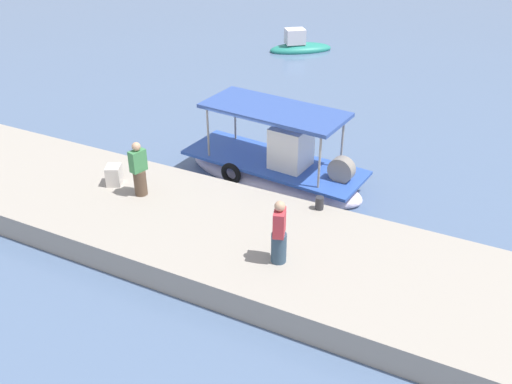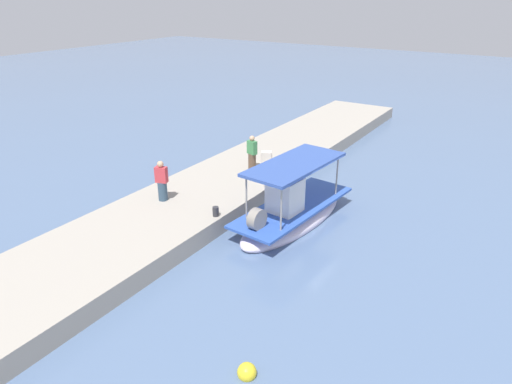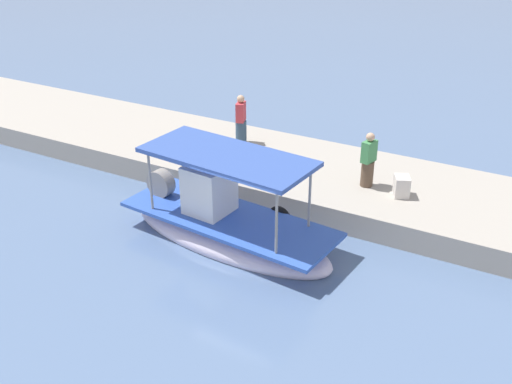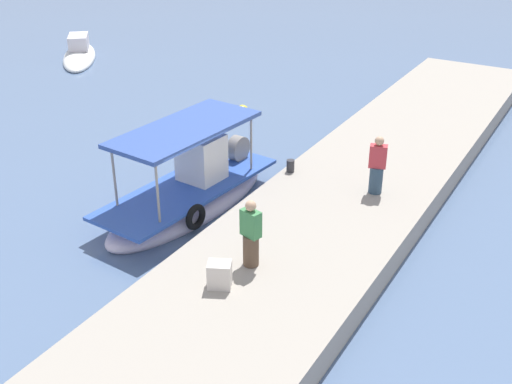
% 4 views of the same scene
% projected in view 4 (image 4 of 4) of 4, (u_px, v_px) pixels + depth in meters
% --- Properties ---
extents(ground_plane, '(120.00, 120.00, 0.00)m').
position_uv_depth(ground_plane, '(170.00, 218.00, 18.31)').
color(ground_plane, slate).
extents(dock_quay, '(36.00, 4.56, 0.73)m').
position_uv_depth(dock_quay, '(302.00, 247.00, 16.25)').
color(dock_quay, '#A29A8D').
rests_on(dock_quay, ground_plane).
extents(main_fishing_boat, '(6.46, 2.65, 2.92)m').
position_uv_depth(main_fishing_boat, '(191.00, 193.00, 18.68)').
color(main_fishing_boat, silver).
rests_on(main_fishing_boat, ground_plane).
extents(fisherman_near_bollard, '(0.45, 0.52, 1.67)m').
position_uv_depth(fisherman_near_bollard, '(251.00, 236.00, 14.54)').
color(fisherman_near_bollard, brown).
rests_on(fisherman_near_bollard, dock_quay).
extents(fisherman_by_crate, '(0.47, 0.54, 1.70)m').
position_uv_depth(fisherman_by_crate, '(377.00, 168.00, 17.82)').
color(fisherman_by_crate, '#31495E').
rests_on(fisherman_by_crate, dock_quay).
extents(mooring_bollard, '(0.24, 0.24, 0.37)m').
position_uv_depth(mooring_bollard, '(290.00, 166.00, 19.32)').
color(mooring_bollard, '#2D2D33').
rests_on(mooring_bollard, dock_quay).
extents(cargo_crate, '(0.60, 0.64, 0.60)m').
position_uv_depth(cargo_crate, '(220.00, 275.00, 13.98)').
color(cargo_crate, beige).
rests_on(cargo_crate, dock_quay).
extents(marker_buoy, '(0.48, 0.48, 0.48)m').
position_uv_depth(marker_buoy, '(243.00, 111.00, 26.07)').
color(marker_buoy, yellow).
rests_on(marker_buoy, ground_plane).
extents(moored_boat_mid, '(5.17, 4.71, 1.39)m').
position_uv_depth(moored_boat_mid, '(79.00, 55.00, 33.39)').
color(moored_boat_mid, white).
rests_on(moored_boat_mid, ground_plane).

